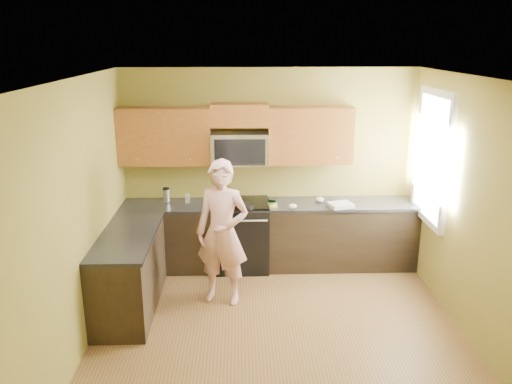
{
  "coord_description": "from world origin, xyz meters",
  "views": [
    {
      "loc": [
        -0.41,
        -4.87,
        3.05
      ],
      "look_at": [
        -0.2,
        1.3,
        1.2
      ],
      "focal_mm": 35.82,
      "sensor_mm": 36.0,
      "label": 1
    }
  ],
  "objects_px": {
    "frying_pan": "(244,208)",
    "butter_tub": "(272,206)",
    "stove": "(241,235)",
    "woman": "(222,233)",
    "travel_mug": "(167,202)",
    "microwave": "(240,164)"
  },
  "relations": [
    {
      "from": "frying_pan",
      "to": "travel_mug",
      "type": "height_order",
      "value": "travel_mug"
    },
    {
      "from": "microwave",
      "to": "travel_mug",
      "type": "height_order",
      "value": "microwave"
    },
    {
      "from": "woman",
      "to": "butter_tub",
      "type": "xyz_separation_m",
      "value": [
        0.64,
        0.83,
        0.05
      ]
    },
    {
      "from": "microwave",
      "to": "frying_pan",
      "type": "relative_size",
      "value": 1.62
    },
    {
      "from": "stove",
      "to": "frying_pan",
      "type": "xyz_separation_m",
      "value": [
        0.04,
        -0.26,
        0.47
      ]
    },
    {
      "from": "frying_pan",
      "to": "butter_tub",
      "type": "relative_size",
      "value": 3.72
    },
    {
      "from": "frying_pan",
      "to": "travel_mug",
      "type": "relative_size",
      "value": 2.4
    },
    {
      "from": "stove",
      "to": "woman",
      "type": "distance_m",
      "value": 1.04
    },
    {
      "from": "frying_pan",
      "to": "butter_tub",
      "type": "bearing_deg",
      "value": 1.04
    },
    {
      "from": "woman",
      "to": "frying_pan",
      "type": "distance_m",
      "value": 0.74
    },
    {
      "from": "travel_mug",
      "to": "stove",
      "type": "bearing_deg",
      "value": -8.21
    },
    {
      "from": "microwave",
      "to": "woman",
      "type": "xyz_separation_m",
      "value": [
        -0.21,
        -1.07,
        -0.58
      ]
    },
    {
      "from": "stove",
      "to": "woman",
      "type": "relative_size",
      "value": 0.54
    },
    {
      "from": "frying_pan",
      "to": "travel_mug",
      "type": "xyz_separation_m",
      "value": [
        -1.05,
        0.4,
        -0.03
      ]
    },
    {
      "from": "microwave",
      "to": "frying_pan",
      "type": "distance_m",
      "value": 0.63
    },
    {
      "from": "stove",
      "to": "butter_tub",
      "type": "height_order",
      "value": "butter_tub"
    },
    {
      "from": "microwave",
      "to": "butter_tub",
      "type": "distance_m",
      "value": 0.72
    },
    {
      "from": "frying_pan",
      "to": "microwave",
      "type": "bearing_deg",
      "value": 76.22
    },
    {
      "from": "woman",
      "to": "stove",
      "type": "bearing_deg",
      "value": 94.74
    },
    {
      "from": "stove",
      "to": "travel_mug",
      "type": "distance_m",
      "value": 1.11
    },
    {
      "from": "woman",
      "to": "frying_pan",
      "type": "xyz_separation_m",
      "value": [
        0.26,
        0.69,
        0.08
      ]
    },
    {
      "from": "stove",
      "to": "butter_tub",
      "type": "relative_size",
      "value": 7.54
    }
  ]
}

